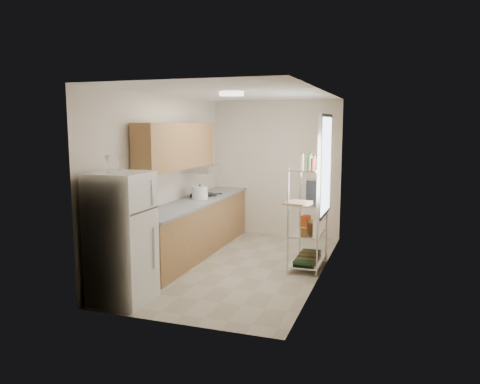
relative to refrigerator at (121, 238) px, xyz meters
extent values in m
cube|color=#B2A891|center=(0.87, 1.81, -0.80)|extent=(2.50, 4.40, 0.01)
cube|color=white|center=(0.87, 1.81, 1.81)|extent=(2.50, 4.40, 0.01)
cube|color=beige|center=(0.87, 4.01, 0.51)|extent=(2.50, 0.01, 2.60)
cube|color=beige|center=(0.87, -0.40, 0.51)|extent=(2.50, 0.01, 2.60)
cube|color=beige|center=(-0.38, 1.81, 0.51)|extent=(0.01, 4.40, 2.60)
cube|color=beige|center=(2.12, 1.81, 0.51)|extent=(0.01, 4.40, 2.60)
cube|color=#A97848|center=(-0.05, 2.25, -0.36)|extent=(0.60, 3.48, 0.86)
cube|color=gray|center=(-0.03, 2.25, 0.09)|extent=(0.63, 3.51, 0.04)
cube|color=#B7BABC|center=(-0.07, 1.11, 0.08)|extent=(0.52, 0.44, 0.04)
cube|color=#B7BABC|center=(0.23, 3.61, -0.33)|extent=(0.01, 0.55, 0.72)
cube|color=#A97848|center=(-0.18, 1.91, 1.02)|extent=(0.33, 2.20, 0.72)
cube|color=#B7BABC|center=(-0.13, 2.71, 0.60)|extent=(0.50, 0.60, 0.12)
cube|color=white|center=(2.10, 2.16, 0.76)|extent=(0.06, 1.00, 1.46)
cube|color=silver|center=(1.88, 2.11, -0.69)|extent=(0.45, 0.90, 0.02)
cube|color=silver|center=(1.88, 2.11, -0.24)|extent=(0.45, 0.90, 0.02)
cube|color=silver|center=(1.88, 2.11, 0.21)|extent=(0.45, 0.90, 0.02)
cube|color=silver|center=(1.88, 2.11, 0.71)|extent=(0.45, 0.90, 0.02)
cylinder|color=silver|center=(1.66, 1.67, -0.02)|extent=(0.02, 0.02, 1.55)
cylinder|color=silver|center=(1.66, 2.54, -0.02)|extent=(0.02, 0.02, 1.55)
cylinder|color=silver|center=(2.09, 1.67, -0.02)|extent=(0.02, 0.02, 1.55)
cylinder|color=silver|center=(2.09, 2.54, -0.02)|extent=(0.02, 0.02, 1.55)
cylinder|color=white|center=(0.87, 1.51, 1.78)|extent=(0.34, 0.34, 0.05)
cube|color=white|center=(0.00, 0.00, 0.00)|extent=(0.65, 0.65, 1.59)
cylinder|color=white|center=(-0.02, 2.40, 0.21)|extent=(0.27, 0.27, 0.22)
cylinder|color=black|center=(-0.14, 2.61, 0.13)|extent=(0.36, 0.36, 0.05)
cylinder|color=black|center=(-0.07, 2.78, 0.13)|extent=(0.34, 0.34, 0.05)
cube|color=tan|center=(1.76, 1.84, 0.23)|extent=(0.38, 0.46, 0.03)
cube|color=black|center=(1.88, 2.44, 0.37)|extent=(0.19, 0.27, 0.31)
cube|color=#B03E15|center=(1.78, 2.40, -0.15)|extent=(0.14, 0.17, 0.17)
camera|label=1|loc=(3.12, -4.73, 1.35)|focal=35.00mm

